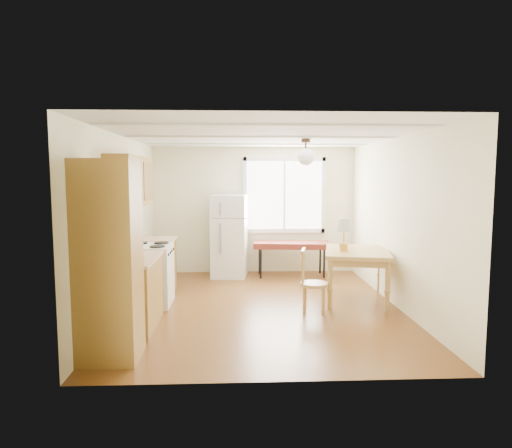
{
  "coord_description": "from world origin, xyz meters",
  "views": [
    {
      "loc": [
        -0.38,
        -6.59,
        1.93
      ],
      "look_at": [
        -0.04,
        0.79,
        1.15
      ],
      "focal_mm": 32.0,
      "sensor_mm": 36.0,
      "label": 1
    }
  ],
  "objects": [
    {
      "name": "bench",
      "position": [
        0.7,
        2.07,
        0.59
      ],
      "size": [
        1.49,
        0.68,
        0.66
      ],
      "rotation": [
        0.0,
        0.0,
        -0.11
      ],
      "color": "#5A1D15",
      "rests_on": "ground"
    },
    {
      "name": "window_unit",
      "position": [
        0.6,
        2.47,
        1.55
      ],
      "size": [
        1.64,
        0.05,
        1.51
      ],
      "color": "white",
      "rests_on": "room_shell"
    },
    {
      "name": "refrigerator",
      "position": [
        -0.49,
        2.08,
        0.79
      ],
      "size": [
        0.72,
        0.72,
        1.57
      ],
      "rotation": [
        0.0,
        0.0,
        -0.12
      ],
      "color": "white",
      "rests_on": "ground"
    },
    {
      "name": "pendant_light",
      "position": [
        0.7,
        0.4,
        2.24
      ],
      "size": [
        0.26,
        0.26,
        0.4
      ],
      "color": "black",
      "rests_on": "room_shell"
    },
    {
      "name": "room_shell",
      "position": [
        0.0,
        0.0,
        1.25
      ],
      "size": [
        4.6,
        5.6,
        2.62
      ],
      "color": "#4E2A10",
      "rests_on": "ground"
    },
    {
      "name": "table_lamp",
      "position": [
        1.28,
        0.24,
        1.15
      ],
      "size": [
        0.29,
        0.29,
        0.5
      ],
      "rotation": [
        0.0,
        0.0,
        0.36
      ],
      "color": "gold",
      "rests_on": "dining_table"
    },
    {
      "name": "chair",
      "position": [
        0.65,
        -0.28,
        0.5
      ],
      "size": [
        0.42,
        0.41,
        0.89
      ],
      "rotation": [
        0.0,
        0.0,
        -0.22
      ],
      "color": "#A37C3E",
      "rests_on": "ground"
    },
    {
      "name": "kitchen_run",
      "position": [
        -1.72,
        -0.63,
        0.84
      ],
      "size": [
        0.65,
        3.4,
        2.2
      ],
      "color": "brown",
      "rests_on": "ground"
    },
    {
      "name": "dining_table",
      "position": [
        1.5,
        0.29,
        0.69
      ],
      "size": [
        1.19,
        1.44,
        0.79
      ],
      "rotation": [
        0.0,
        0.0,
        -0.21
      ],
      "color": "#A37C3E",
      "rests_on": "ground"
    },
    {
      "name": "coffee_maker",
      "position": [
        -1.72,
        -0.97,
        1.03
      ],
      "size": [
        0.22,
        0.26,
        0.36
      ],
      "rotation": [
        0.0,
        0.0,
        0.22
      ],
      "color": "black",
      "rests_on": "kitchen_run"
    },
    {
      "name": "kettle",
      "position": [
        -1.81,
        -0.44,
        0.99
      ],
      "size": [
        0.11,
        0.11,
        0.22
      ],
      "color": "red",
      "rests_on": "kitchen_run"
    }
  ]
}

